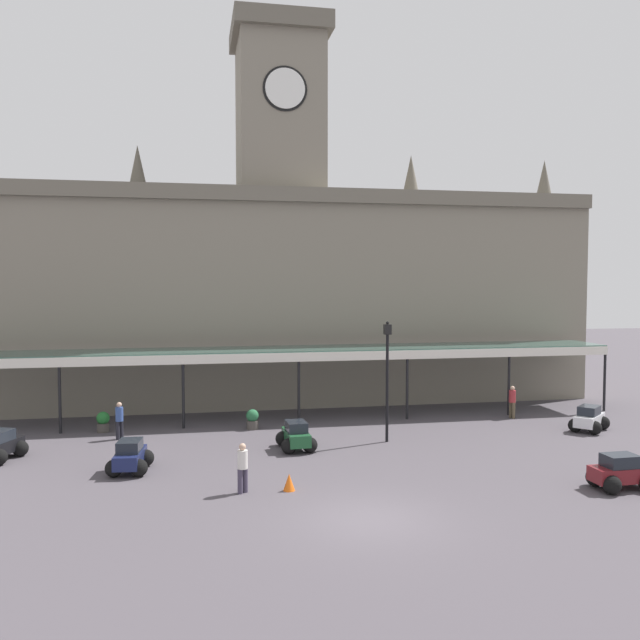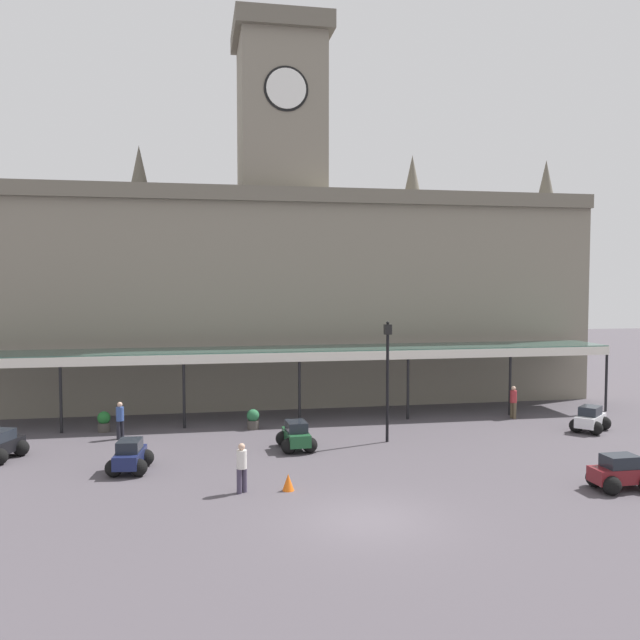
{
  "view_description": "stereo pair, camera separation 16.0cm",
  "coord_description": "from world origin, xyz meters",
  "px_view_note": "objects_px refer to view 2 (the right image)",
  "views": [
    {
      "loc": [
        -5.06,
        -18.48,
        7.02
      ],
      "look_at": [
        0.0,
        7.89,
        5.45
      ],
      "focal_mm": 37.07,
      "sensor_mm": 36.0,
      "label": 1
    },
    {
      "loc": [
        -4.91,
        -18.51,
        7.02
      ],
      "look_at": [
        0.0,
        7.89,
        5.45
      ],
      "focal_mm": 37.07,
      "sensor_mm": 36.0,
      "label": 2
    }
  ],
  "objects_px": {
    "pedestrian_crossing_forecourt": "(120,419)",
    "planter_near_kerb": "(104,421)",
    "planter_forecourt_centre": "(253,419)",
    "car_maroon_sedan": "(621,475)",
    "traffic_cone": "(288,482)",
    "pedestrian_beside_cars": "(242,466)",
    "victorian_lamppost": "(388,368)",
    "pedestrian_near_entrance": "(513,401)",
    "car_navy_sedan": "(130,458)",
    "car_black_sedan": "(0,447)",
    "car_green_sedan": "(296,437)",
    "car_white_sedan": "(590,421)"
  },
  "relations": [
    {
      "from": "pedestrian_crossing_forecourt",
      "to": "planter_near_kerb",
      "type": "bearing_deg",
      "value": 119.41
    },
    {
      "from": "planter_forecourt_centre",
      "to": "planter_near_kerb",
      "type": "relative_size",
      "value": 1.0
    },
    {
      "from": "car_maroon_sedan",
      "to": "traffic_cone",
      "type": "xyz_separation_m",
      "value": [
        -11.06,
        1.95,
        -0.22
      ]
    },
    {
      "from": "car_maroon_sedan",
      "to": "pedestrian_beside_cars",
      "type": "bearing_deg",
      "value": 170.99
    },
    {
      "from": "car_maroon_sedan",
      "to": "pedestrian_crossing_forecourt",
      "type": "bearing_deg",
      "value": 148.86
    },
    {
      "from": "victorian_lamppost",
      "to": "pedestrian_near_entrance",
      "type": "bearing_deg",
      "value": 24.88
    },
    {
      "from": "traffic_cone",
      "to": "planter_near_kerb",
      "type": "relative_size",
      "value": 0.6
    },
    {
      "from": "car_navy_sedan",
      "to": "planter_forecourt_centre",
      "type": "distance_m",
      "value": 7.99
    },
    {
      "from": "pedestrian_near_entrance",
      "to": "car_navy_sedan",
      "type": "bearing_deg",
      "value": -161.36
    },
    {
      "from": "pedestrian_near_entrance",
      "to": "pedestrian_crossing_forecourt",
      "type": "bearing_deg",
      "value": -177.24
    },
    {
      "from": "car_black_sedan",
      "to": "pedestrian_crossing_forecourt",
      "type": "bearing_deg",
      "value": 32.43
    },
    {
      "from": "victorian_lamppost",
      "to": "pedestrian_beside_cars",
      "type": "bearing_deg",
      "value": -138.92
    },
    {
      "from": "car_maroon_sedan",
      "to": "planter_near_kerb",
      "type": "bearing_deg",
      "value": 146.48
    },
    {
      "from": "car_green_sedan",
      "to": "car_black_sedan",
      "type": "bearing_deg",
      "value": 177.49
    },
    {
      "from": "car_white_sedan",
      "to": "pedestrian_beside_cars",
      "type": "height_order",
      "value": "pedestrian_beside_cars"
    },
    {
      "from": "pedestrian_near_entrance",
      "to": "car_black_sedan",
      "type": "bearing_deg",
      "value": -171.23
    },
    {
      "from": "car_navy_sedan",
      "to": "victorian_lamppost",
      "type": "bearing_deg",
      "value": 13.76
    },
    {
      "from": "pedestrian_near_entrance",
      "to": "planter_forecourt_centre",
      "type": "relative_size",
      "value": 1.74
    },
    {
      "from": "pedestrian_beside_cars",
      "to": "victorian_lamppost",
      "type": "distance_m",
      "value": 9.23
    },
    {
      "from": "car_white_sedan",
      "to": "victorian_lamppost",
      "type": "xyz_separation_m",
      "value": [
        -9.96,
        -0.25,
        2.76
      ]
    },
    {
      "from": "car_green_sedan",
      "to": "car_black_sedan",
      "type": "distance_m",
      "value": 11.73
    },
    {
      "from": "pedestrian_crossing_forecourt",
      "to": "planter_forecourt_centre",
      "type": "distance_m",
      "value": 6.07
    },
    {
      "from": "car_green_sedan",
      "to": "victorian_lamppost",
      "type": "relative_size",
      "value": 0.39
    },
    {
      "from": "pedestrian_crossing_forecourt",
      "to": "car_white_sedan",
      "type": "bearing_deg",
      "value": -6.43
    },
    {
      "from": "car_white_sedan",
      "to": "car_maroon_sedan",
      "type": "bearing_deg",
      "value": -116.74
    },
    {
      "from": "car_maroon_sedan",
      "to": "pedestrian_crossing_forecourt",
      "type": "xyz_separation_m",
      "value": [
        -17.44,
        10.54,
        0.41
      ]
    },
    {
      "from": "car_white_sedan",
      "to": "traffic_cone",
      "type": "distance_m",
      "value": 16.35
    },
    {
      "from": "planter_near_kerb",
      "to": "car_maroon_sedan",
      "type": "bearing_deg",
      "value": -33.52
    },
    {
      "from": "car_black_sedan",
      "to": "victorian_lamppost",
      "type": "xyz_separation_m",
      "value": [
        15.83,
        0.04,
        2.76
      ]
    },
    {
      "from": "pedestrian_near_entrance",
      "to": "victorian_lamppost",
      "type": "relative_size",
      "value": 0.32
    },
    {
      "from": "car_maroon_sedan",
      "to": "planter_forecourt_centre",
      "type": "xyz_separation_m",
      "value": [
        -11.45,
        11.44,
        -0.01
      ]
    },
    {
      "from": "car_maroon_sedan",
      "to": "traffic_cone",
      "type": "relative_size",
      "value": 3.59
    },
    {
      "from": "car_white_sedan",
      "to": "pedestrian_near_entrance",
      "type": "relative_size",
      "value": 1.34
    },
    {
      "from": "pedestrian_crossing_forecourt",
      "to": "victorian_lamppost",
      "type": "distance_m",
      "value": 12.1
    },
    {
      "from": "car_maroon_sedan",
      "to": "planter_near_kerb",
      "type": "height_order",
      "value": "car_maroon_sedan"
    },
    {
      "from": "planter_forecourt_centre",
      "to": "planter_near_kerb",
      "type": "height_order",
      "value": "same"
    },
    {
      "from": "car_maroon_sedan",
      "to": "planter_forecourt_centre",
      "type": "distance_m",
      "value": 16.19
    },
    {
      "from": "pedestrian_beside_cars",
      "to": "planter_forecourt_centre",
      "type": "relative_size",
      "value": 1.74
    },
    {
      "from": "car_maroon_sedan",
      "to": "planter_forecourt_centre",
      "type": "height_order",
      "value": "car_maroon_sedan"
    },
    {
      "from": "car_black_sedan",
      "to": "pedestrian_near_entrance",
      "type": "xyz_separation_m",
      "value": [
        23.6,
        3.64,
        0.41
      ]
    },
    {
      "from": "car_maroon_sedan",
      "to": "victorian_lamppost",
      "type": "relative_size",
      "value": 0.39
    },
    {
      "from": "car_maroon_sedan",
      "to": "victorian_lamppost",
      "type": "bearing_deg",
      "value": 126.77
    },
    {
      "from": "pedestrian_beside_cars",
      "to": "pedestrian_near_entrance",
      "type": "bearing_deg",
      "value": 33.15
    },
    {
      "from": "car_green_sedan",
      "to": "car_white_sedan",
      "type": "relative_size",
      "value": 0.93
    },
    {
      "from": "car_green_sedan",
      "to": "planter_forecourt_centre",
      "type": "distance_m",
      "value": 4.37
    },
    {
      "from": "car_white_sedan",
      "to": "car_navy_sedan",
      "type": "distance_m",
      "value": 20.8
    },
    {
      "from": "car_green_sedan",
      "to": "pedestrian_near_entrance",
      "type": "height_order",
      "value": "pedestrian_near_entrance"
    },
    {
      "from": "car_white_sedan",
      "to": "victorian_lamppost",
      "type": "height_order",
      "value": "victorian_lamppost"
    },
    {
      "from": "car_white_sedan",
      "to": "car_black_sedan",
      "type": "distance_m",
      "value": 25.8
    },
    {
      "from": "pedestrian_near_entrance",
      "to": "victorian_lamppost",
      "type": "height_order",
      "value": "victorian_lamppost"
    }
  ]
}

